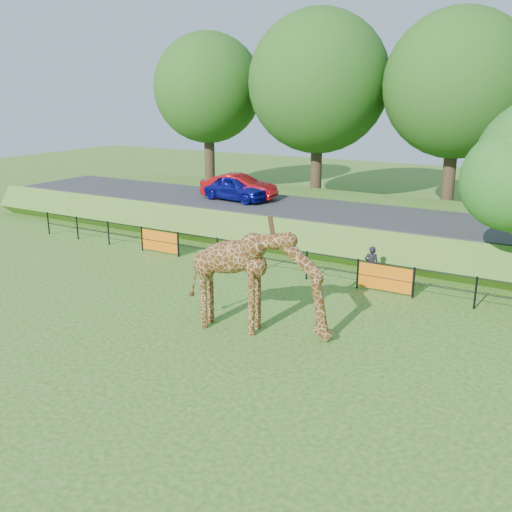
% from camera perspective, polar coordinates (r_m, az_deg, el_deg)
% --- Properties ---
extents(ground, '(90.00, 90.00, 0.00)m').
position_cam_1_polar(ground, '(15.16, -8.20, -10.68)').
color(ground, '#275A16').
rests_on(ground, ground).
extents(giraffe, '(4.41, 1.60, 3.10)m').
position_cam_1_polar(giraffe, '(16.32, 0.30, -2.61)').
color(giraffe, '#4F2C10').
rests_on(giraffe, ground).
extents(perimeter_fence, '(28.07, 0.10, 1.10)m').
position_cam_1_polar(perimeter_fence, '(21.32, 5.09, -0.94)').
color(perimeter_fence, black).
rests_on(perimeter_fence, ground).
extents(embankment, '(40.00, 9.00, 1.30)m').
position_cam_1_polar(embankment, '(28.06, 11.65, 3.18)').
color(embankment, '#275A16').
rests_on(embankment, ground).
extents(road, '(40.00, 5.00, 0.12)m').
position_cam_1_polar(road, '(26.52, 10.68, 4.06)').
color(road, '#323234').
rests_on(road, embankment).
extents(car_blue, '(4.02, 2.04, 1.31)m').
position_cam_1_polar(car_blue, '(29.22, -2.14, 6.87)').
color(car_blue, '#1316A0').
rests_on(car_blue, road).
extents(car_red, '(4.04, 1.89, 1.28)m').
position_cam_1_polar(car_red, '(29.51, -1.71, 6.93)').
color(car_red, red).
rests_on(car_red, road).
extents(visitor, '(0.58, 0.46, 1.41)m').
position_cam_1_polar(visitor, '(21.20, 11.45, -0.87)').
color(visitor, black).
rests_on(visitor, ground).
extents(bg_tree_line, '(37.30, 8.80, 11.82)m').
position_cam_1_polar(bg_tree_line, '(33.18, 19.33, 16.00)').
color(bg_tree_line, '#362918').
rests_on(bg_tree_line, ground).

